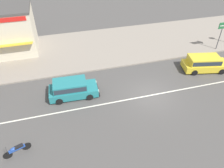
# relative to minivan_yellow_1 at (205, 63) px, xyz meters

# --- Properties ---
(ground_plane) EXTENTS (160.00, 160.00, 0.00)m
(ground_plane) POSITION_rel_minivan_yellow_1_xyz_m (-6.96, -2.39, -0.85)
(ground_plane) COLOR #4C4947
(lane_centre_stripe) EXTENTS (50.40, 0.14, 0.01)m
(lane_centre_stripe) POSITION_rel_minivan_yellow_1_xyz_m (-6.96, -2.39, -0.84)
(lane_centre_stripe) COLOR silver
(lane_centre_stripe) RESTS_ON ground
(kerb_strip) EXTENTS (68.00, 10.00, 0.15)m
(kerb_strip) POSITION_rel_minivan_yellow_1_xyz_m (-6.96, 7.78, -0.77)
(kerb_strip) COLOR gray
(kerb_strip) RESTS_ON ground
(minivan_yellow_1) EXTENTS (4.96, 2.79, 1.56)m
(minivan_yellow_1) POSITION_rel_minivan_yellow_1_xyz_m (0.00, 0.00, 0.00)
(minivan_yellow_1) COLOR yellow
(minivan_yellow_1) RESTS_ON ground
(minivan_teal_2) EXTENTS (4.41, 2.17, 1.56)m
(minivan_teal_2) POSITION_rel_minivan_yellow_1_xyz_m (-13.76, -0.51, -0.00)
(minivan_teal_2) COLOR teal
(minivan_teal_2) RESTS_ON ground
(motorcycle_1) EXTENTS (1.75, 0.80, 0.80)m
(motorcycle_1) POSITION_rel_minivan_yellow_1_xyz_m (-18.13, -5.61, -0.43)
(motorcycle_1) COLOR black
(motorcycle_1) RESTS_ON ground
(shopfront_corner_warung) EXTENTS (4.78, 6.04, 5.13)m
(shopfront_corner_warung) POSITION_rel_minivan_yellow_1_xyz_m (-18.96, 9.60, 1.87)
(shopfront_corner_warung) COLOR beige
(shopfront_corner_warung) RESTS_ON kerb_strip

